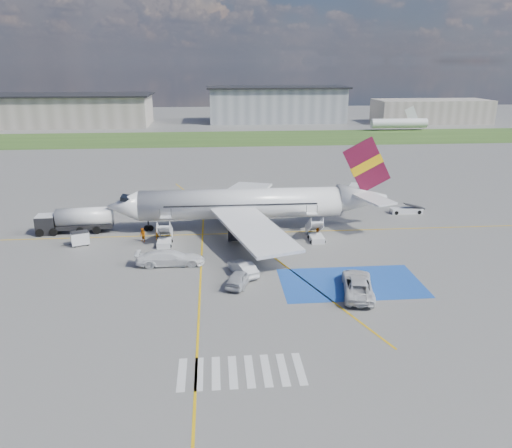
% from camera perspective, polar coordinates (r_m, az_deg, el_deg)
% --- Properties ---
extents(ground, '(400.00, 400.00, 0.00)m').
position_cam_1_polar(ground, '(52.96, -0.89, -5.33)').
color(ground, '#60605E').
rests_on(ground, ground).
extents(grass_strip, '(400.00, 30.00, 0.01)m').
position_cam_1_polar(grass_strip, '(145.04, -3.62, 9.73)').
color(grass_strip, '#2D4C1E').
rests_on(grass_strip, ground).
extents(taxiway_line_main, '(120.00, 0.20, 0.01)m').
position_cam_1_polar(taxiway_line_main, '(64.12, -1.65, -1.07)').
color(taxiway_line_main, gold).
rests_on(taxiway_line_main, ground).
extents(taxiway_line_cross, '(0.20, 60.00, 0.01)m').
position_cam_1_polar(taxiway_line_cross, '(43.88, -6.57, -10.69)').
color(taxiway_line_cross, gold).
rests_on(taxiway_line_cross, ground).
extents(taxiway_line_diag, '(20.71, 56.45, 0.01)m').
position_cam_1_polar(taxiway_line_diag, '(64.12, -1.65, -1.07)').
color(taxiway_line_diag, gold).
rests_on(taxiway_line_diag, ground).
extents(staging_box, '(14.00, 8.00, 0.01)m').
position_cam_1_polar(staging_box, '(50.99, 10.80, -6.62)').
color(staging_box, '#1B48A4').
rests_on(staging_box, ground).
extents(crosswalk, '(9.00, 4.00, 0.01)m').
position_cam_1_polar(crosswalk, '(37.07, -1.70, -16.51)').
color(crosswalk, silver).
rests_on(crosswalk, ground).
extents(terminal_west, '(60.00, 22.00, 10.00)m').
position_cam_1_polar(terminal_west, '(186.48, -21.49, 11.96)').
color(terminal_west, gray).
rests_on(terminal_west, ground).
extents(terminal_centre, '(48.00, 18.00, 12.00)m').
position_cam_1_polar(terminal_centre, '(185.56, 2.37, 13.44)').
color(terminal_centre, gray).
rests_on(terminal_centre, ground).
extents(terminal_east, '(40.00, 16.00, 8.00)m').
position_cam_1_polar(terminal_east, '(193.84, 19.37, 12.08)').
color(terminal_east, gray).
rests_on(terminal_east, ground).
extents(airliner, '(36.81, 32.95, 11.92)m').
position_cam_1_polar(airliner, '(65.10, -0.46, 2.37)').
color(airliner, silver).
rests_on(airliner, ground).
extents(airstairs_fwd, '(1.90, 5.20, 3.60)m').
position_cam_1_polar(airstairs_fwd, '(61.02, -10.42, -1.77)').
color(airstairs_fwd, silver).
rests_on(airstairs_fwd, ground).
extents(airstairs_aft, '(1.90, 5.20, 3.60)m').
position_cam_1_polar(airstairs_aft, '(61.97, 6.86, -1.28)').
color(airstairs_aft, silver).
rests_on(airstairs_aft, ground).
extents(fuel_tanker, '(9.56, 3.17, 3.22)m').
position_cam_1_polar(fuel_tanker, '(68.22, -19.91, 0.21)').
color(fuel_tanker, black).
rests_on(fuel_tanker, ground).
extents(gpu_cart, '(2.35, 1.90, 1.70)m').
position_cam_1_polar(gpu_cart, '(63.38, -19.45, -1.64)').
color(gpu_cart, silver).
rests_on(gpu_cart, ground).
extents(belt_loader, '(4.88, 1.84, 1.46)m').
position_cam_1_polar(belt_loader, '(75.80, 16.82, 1.47)').
color(belt_loader, silver).
rests_on(belt_loader, ground).
extents(car_silver_a, '(3.33, 4.81, 1.52)m').
position_cam_1_polar(car_silver_a, '(49.39, -1.89, -6.17)').
color(car_silver_a, '#AEB0B5').
rests_on(car_silver_a, ground).
extents(car_silver_b, '(3.22, 4.80, 1.50)m').
position_cam_1_polar(car_silver_b, '(51.64, -1.51, -5.06)').
color(car_silver_b, '#A9ACB0').
rests_on(car_silver_b, ground).
extents(van_white_a, '(3.85, 6.29, 2.20)m').
position_cam_1_polar(van_white_a, '(48.66, 11.57, -6.50)').
color(van_white_a, silver).
rests_on(van_white_a, ground).
extents(van_white_b, '(5.50, 2.26, 2.15)m').
position_cam_1_polar(van_white_b, '(54.76, -9.80, -3.57)').
color(van_white_b, white).
rests_on(van_white_b, ground).
extents(crew_fwd, '(0.75, 0.72, 1.73)m').
position_cam_1_polar(crew_fwd, '(62.64, -11.18, -1.05)').
color(crew_fwd, orange).
rests_on(crew_fwd, ground).
extents(crew_nose, '(1.06, 1.07, 1.74)m').
position_cam_1_polar(crew_nose, '(62.42, -12.83, -1.23)').
color(crew_nose, orange).
rests_on(crew_nose, ground).
extents(crew_aft, '(0.85, 0.96, 1.56)m').
position_cam_1_polar(crew_aft, '(63.71, 7.06, -0.59)').
color(crew_aft, orange).
rests_on(crew_aft, ground).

